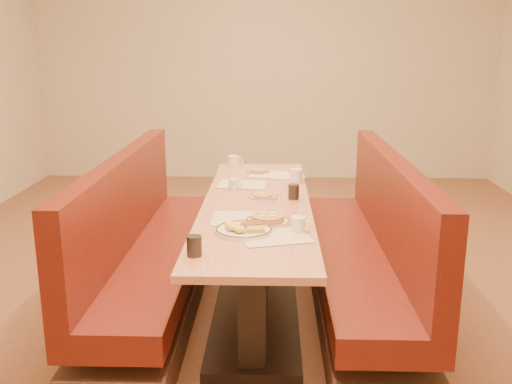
{
  "coord_description": "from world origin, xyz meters",
  "views": [
    {
      "loc": [
        0.1,
        -3.61,
        1.75
      ],
      "look_at": [
        0.0,
        -0.12,
        0.85
      ],
      "focal_mm": 40.0,
      "sensor_mm": 36.0,
      "label": 1
    }
  ],
  "objects_px": {
    "booth_left": "(149,256)",
    "coffee_mug_b": "(234,184)",
    "booth_right": "(365,259)",
    "coffee_mug_d": "(234,161)",
    "soda_tumbler_near": "(194,246)",
    "diner_table": "(257,256)",
    "pancake_plate": "(267,220)",
    "coffee_mug_a": "(299,224)",
    "soda_tumbler_mid": "(294,192)",
    "coffee_mug_c": "(296,175)",
    "eggs_plate": "(243,229)"
  },
  "relations": [
    {
      "from": "coffee_mug_d",
      "to": "soda_tumbler_near",
      "type": "height_order",
      "value": "soda_tumbler_near"
    },
    {
      "from": "diner_table",
      "to": "soda_tumbler_mid",
      "type": "height_order",
      "value": "soda_tumbler_mid"
    },
    {
      "from": "booth_left",
      "to": "coffee_mug_b",
      "type": "bearing_deg",
      "value": 31.43
    },
    {
      "from": "booth_left",
      "to": "soda_tumbler_mid",
      "type": "height_order",
      "value": "booth_left"
    },
    {
      "from": "soda_tumbler_mid",
      "to": "coffee_mug_c",
      "type": "bearing_deg",
      "value": 85.59
    },
    {
      "from": "coffee_mug_b",
      "to": "soda_tumbler_near",
      "type": "distance_m",
      "value": 1.34
    },
    {
      "from": "diner_table",
      "to": "coffee_mug_d",
      "type": "distance_m",
      "value": 1.2
    },
    {
      "from": "coffee_mug_a",
      "to": "coffee_mug_c",
      "type": "distance_m",
      "value": 1.19
    },
    {
      "from": "pancake_plate",
      "to": "coffee_mug_b",
      "type": "relative_size",
      "value": 2.59
    },
    {
      "from": "booth_right",
      "to": "coffee_mug_d",
      "type": "relative_size",
      "value": 19.11
    },
    {
      "from": "diner_table",
      "to": "coffee_mug_c",
      "type": "bearing_deg",
      "value": 63.86
    },
    {
      "from": "booth_left",
      "to": "coffee_mug_b",
      "type": "height_order",
      "value": "booth_left"
    },
    {
      "from": "booth_right",
      "to": "soda_tumbler_mid",
      "type": "distance_m",
      "value": 0.66
    },
    {
      "from": "coffee_mug_a",
      "to": "soda_tumbler_mid",
      "type": "relative_size",
      "value": 1.1
    },
    {
      "from": "coffee_mug_c",
      "to": "soda_tumbler_mid",
      "type": "height_order",
      "value": "same"
    },
    {
      "from": "coffee_mug_a",
      "to": "coffee_mug_d",
      "type": "relative_size",
      "value": 0.85
    },
    {
      "from": "eggs_plate",
      "to": "soda_tumbler_mid",
      "type": "xyz_separation_m",
      "value": [
        0.3,
        0.72,
        0.03
      ]
    },
    {
      "from": "coffee_mug_c",
      "to": "coffee_mug_d",
      "type": "xyz_separation_m",
      "value": [
        -0.51,
        0.52,
        -0.0
      ]
    },
    {
      "from": "coffee_mug_b",
      "to": "coffee_mug_c",
      "type": "height_order",
      "value": "coffee_mug_c"
    },
    {
      "from": "booth_right",
      "to": "eggs_plate",
      "type": "height_order",
      "value": "booth_right"
    },
    {
      "from": "coffee_mug_d",
      "to": "coffee_mug_a",
      "type": "bearing_deg",
      "value": -90.95
    },
    {
      "from": "coffee_mug_c",
      "to": "booth_left",
      "type": "bearing_deg",
      "value": -170.75
    },
    {
      "from": "diner_table",
      "to": "coffee_mug_d",
      "type": "height_order",
      "value": "coffee_mug_d"
    },
    {
      "from": "pancake_plate",
      "to": "coffee_mug_b",
      "type": "distance_m",
      "value": 0.84
    },
    {
      "from": "coffee_mug_c",
      "to": "soda_tumbler_near",
      "type": "distance_m",
      "value": 1.67
    },
    {
      "from": "booth_right",
      "to": "soda_tumbler_near",
      "type": "height_order",
      "value": "booth_right"
    },
    {
      "from": "pancake_plate",
      "to": "coffee_mug_d",
      "type": "bearing_deg",
      "value": 100.86
    },
    {
      "from": "coffee_mug_c",
      "to": "diner_table",
      "type": "bearing_deg",
      "value": -136.53
    },
    {
      "from": "booth_left",
      "to": "coffee_mug_d",
      "type": "height_order",
      "value": "booth_left"
    },
    {
      "from": "pancake_plate",
      "to": "coffee_mug_c",
      "type": "xyz_separation_m",
      "value": [
        0.21,
        1.04,
        0.03
      ]
    },
    {
      "from": "booth_right",
      "to": "coffee_mug_b",
      "type": "distance_m",
      "value": 1.06
    },
    {
      "from": "pancake_plate",
      "to": "soda_tumbler_mid",
      "type": "bearing_deg",
      "value": 72.85
    },
    {
      "from": "coffee_mug_d",
      "to": "diner_table",
      "type": "bearing_deg",
      "value": -95.01
    },
    {
      "from": "coffee_mug_b",
      "to": "soda_tumbler_near",
      "type": "xyz_separation_m",
      "value": [
        -0.1,
        -1.34,
        0.01
      ]
    },
    {
      "from": "pancake_plate",
      "to": "soda_tumbler_near",
      "type": "xyz_separation_m",
      "value": [
        -0.35,
        -0.53,
        0.03
      ]
    },
    {
      "from": "soda_tumbler_near",
      "to": "soda_tumbler_mid",
      "type": "xyz_separation_m",
      "value": [
        0.52,
        1.08,
        -0.0
      ]
    },
    {
      "from": "pancake_plate",
      "to": "soda_tumbler_near",
      "type": "relative_size",
      "value": 2.56
    },
    {
      "from": "coffee_mug_a",
      "to": "soda_tumbler_near",
      "type": "relative_size",
      "value": 1.08
    },
    {
      "from": "booth_right",
      "to": "soda_tumbler_near",
      "type": "relative_size",
      "value": 24.22
    },
    {
      "from": "diner_table",
      "to": "eggs_plate",
      "type": "height_order",
      "value": "eggs_plate"
    },
    {
      "from": "pancake_plate",
      "to": "coffee_mug_c",
      "type": "relative_size",
      "value": 2.02
    },
    {
      "from": "coffee_mug_b",
      "to": "coffee_mug_d",
      "type": "height_order",
      "value": "coffee_mug_d"
    },
    {
      "from": "soda_tumbler_near",
      "to": "soda_tumbler_mid",
      "type": "distance_m",
      "value": 1.2
    },
    {
      "from": "coffee_mug_b",
      "to": "coffee_mug_c",
      "type": "bearing_deg",
      "value": 24.76
    },
    {
      "from": "booth_right",
      "to": "coffee_mug_b",
      "type": "relative_size",
      "value": 24.54
    },
    {
      "from": "coffee_mug_d",
      "to": "soda_tumbler_mid",
      "type": "height_order",
      "value": "soda_tumbler_mid"
    },
    {
      "from": "soda_tumbler_near",
      "to": "booth_right",
      "type": "bearing_deg",
      "value": 44.57
    },
    {
      "from": "diner_table",
      "to": "soda_tumbler_near",
      "type": "bearing_deg",
      "value": -105.51
    },
    {
      "from": "diner_table",
      "to": "booth_left",
      "type": "xyz_separation_m",
      "value": [
        -0.73,
        0.0,
        -0.01
      ]
    },
    {
      "from": "booth_left",
      "to": "booth_right",
      "type": "xyz_separation_m",
      "value": [
        1.46,
        0.0,
        0.0
      ]
    }
  ]
}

